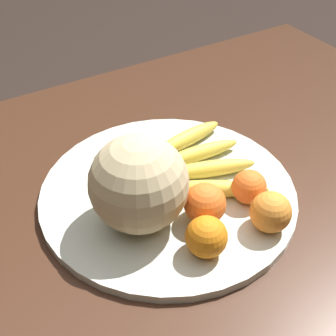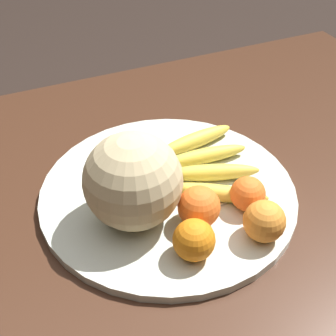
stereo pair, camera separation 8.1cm
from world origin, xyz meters
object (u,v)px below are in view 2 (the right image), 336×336
at_px(banana_bunch, 206,164).
at_px(orange_front_right, 194,240).
at_px(kitchen_table, 172,230).
at_px(orange_mid_center, 248,194).
at_px(fruit_bowl, 168,192).
at_px(produce_tag, 205,207).
at_px(melon, 133,181).
at_px(orange_back_left, 264,221).
at_px(orange_front_left, 199,207).

xyz_separation_m(banana_bunch, orange_front_right, (-0.11, -0.17, 0.02)).
bearing_deg(kitchen_table, orange_mid_center, -42.19).
relative_size(fruit_bowl, orange_front_right, 6.98).
relative_size(banana_bunch, orange_front_right, 3.71).
bearing_deg(kitchen_table, produce_tag, -63.53).
bearing_deg(produce_tag, melon, 155.22).
distance_m(banana_bunch, produce_tag, 0.10).
xyz_separation_m(orange_front_right, produce_tag, (0.06, 0.08, -0.03)).
bearing_deg(orange_back_left, orange_front_right, 175.12).
relative_size(orange_front_right, produce_tag, 0.79).
xyz_separation_m(orange_back_left, produce_tag, (-0.05, 0.09, -0.03)).
bearing_deg(produce_tag, kitchen_table, 105.40).
bearing_deg(fruit_bowl, orange_front_left, -82.03).
distance_m(orange_front_left, orange_front_right, 0.07).
relative_size(kitchen_table, orange_front_right, 21.98).
bearing_deg(produce_tag, banana_bunch, 51.20).
relative_size(kitchen_table, banana_bunch, 5.93).
distance_m(orange_front_right, orange_mid_center, 0.14).
bearing_deg(banana_bunch, produce_tag, -105.36).
distance_m(orange_front_right, produce_tag, 0.11).
relative_size(melon, orange_mid_center, 2.67).
bearing_deg(orange_back_left, banana_bunch, 92.45).
bearing_deg(banana_bunch, fruit_bowl, -155.00).
bearing_deg(fruit_bowl, orange_back_left, -60.37).
distance_m(fruit_bowl, banana_bunch, 0.09).
relative_size(melon, produce_tag, 1.93).
height_order(fruit_bowl, banana_bunch, banana_bunch).
height_order(fruit_bowl, produce_tag, produce_tag).
height_order(kitchen_table, orange_front_left, orange_front_left).
relative_size(kitchen_table, orange_front_left, 20.61).
distance_m(melon, banana_bunch, 0.19).
bearing_deg(orange_front_left, melon, 149.72).
relative_size(banana_bunch, orange_front_left, 3.48).
height_order(kitchen_table, orange_front_right, orange_front_right).
bearing_deg(produce_tag, orange_mid_center, -31.93).
xyz_separation_m(melon, orange_mid_center, (0.18, -0.05, -0.05)).
bearing_deg(melon, orange_mid_center, -16.37).
relative_size(melon, orange_back_left, 2.36).
bearing_deg(melon, fruit_bowl, 27.60).
distance_m(orange_mid_center, orange_back_left, 0.07).
distance_m(orange_front_right, orange_back_left, 0.12).
height_order(orange_front_left, orange_front_right, orange_front_left).
distance_m(banana_bunch, orange_front_left, 0.14).
bearing_deg(orange_mid_center, banana_bunch, 99.93).
bearing_deg(orange_front_right, kitchen_table, 77.88).
relative_size(orange_front_right, orange_mid_center, 1.10).
bearing_deg(kitchen_table, orange_back_left, -61.37).
height_order(banana_bunch, orange_mid_center, orange_mid_center).
height_order(orange_front_right, orange_back_left, orange_back_left).
xyz_separation_m(kitchen_table, orange_front_left, (0.01, -0.09, 0.14)).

